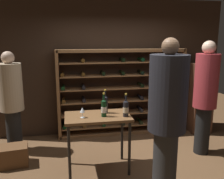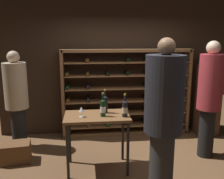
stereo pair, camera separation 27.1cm
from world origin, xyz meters
name	(u,v)px [view 1 (the left image)]	position (x,y,z in m)	size (l,w,h in m)	color
ground_plane	(130,170)	(0.00, 0.00, 0.00)	(9.53, 9.53, 0.00)	brown
back_wall	(110,68)	(0.00, 1.76, 1.43)	(4.95, 0.10, 2.85)	#332319
wine_rack	(122,93)	(0.21, 1.55, 0.90)	(2.71, 0.32, 1.83)	brown
tasting_table	(98,123)	(-0.49, 0.12, 0.78)	(0.99, 0.60, 0.90)	brown
person_guest_blue_shirt	(205,93)	(1.43, 0.36, 1.12)	(0.40, 0.40, 2.02)	black
person_guest_khaki	(167,112)	(0.31, -0.63, 1.14)	(0.49, 0.49, 2.07)	#272727
person_bystander_dark_jacket	(11,98)	(-1.93, 1.08, 1.01)	(0.42, 0.42, 1.83)	black
wine_crate	(13,156)	(-1.85, 0.50, 0.17)	(0.48, 0.34, 0.33)	brown
display_cabinet	(201,98)	(1.93, 1.32, 0.76)	(0.44, 0.36, 1.52)	#4C2D1E
wine_bottle_red_label	(104,108)	(-0.40, 0.06, 1.03)	(0.08, 0.08, 0.36)	black
wine_bottle_black_capsule	(105,104)	(-0.36, 0.23, 1.04)	(0.08, 0.08, 0.38)	black
wine_bottle_green_slim	(126,108)	(-0.08, 0.00, 1.03)	(0.09, 0.09, 0.35)	black
wine_glass_stemmed_right	(82,110)	(-0.73, 0.06, 1.01)	(0.07, 0.07, 0.16)	silver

